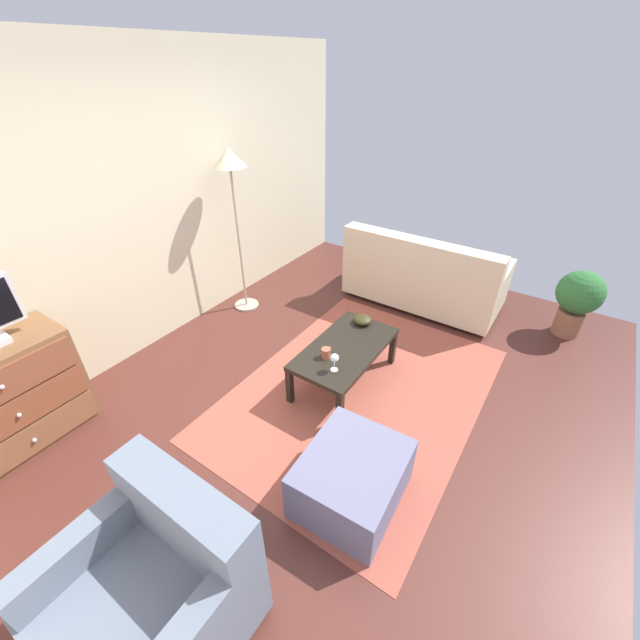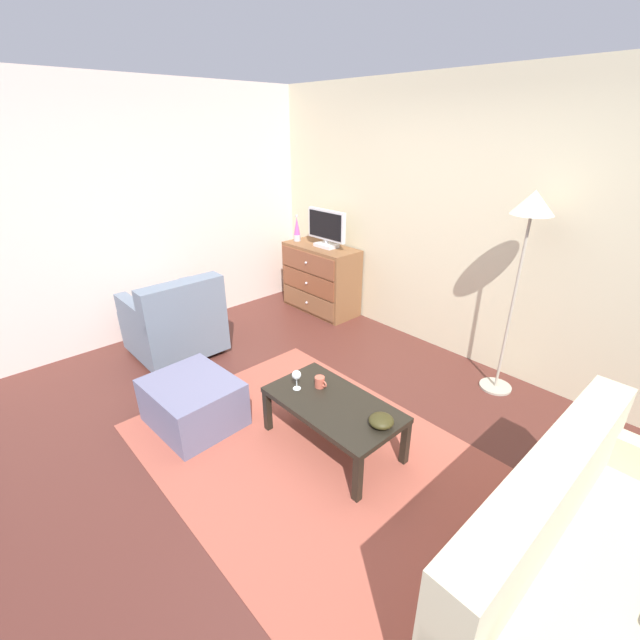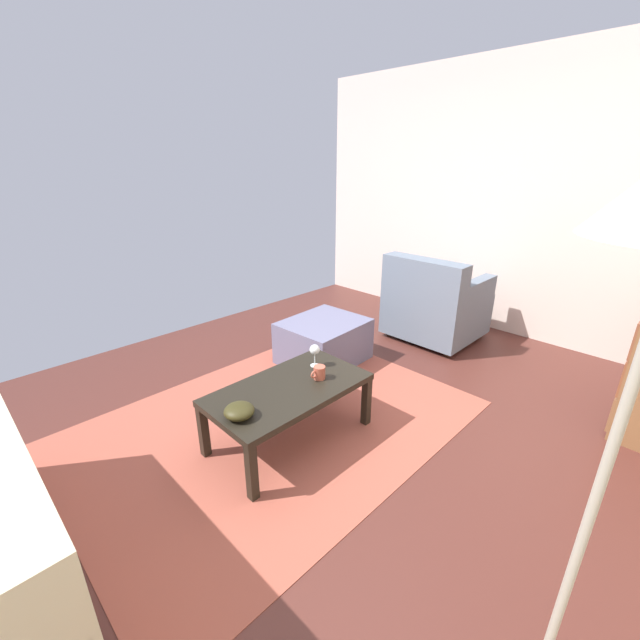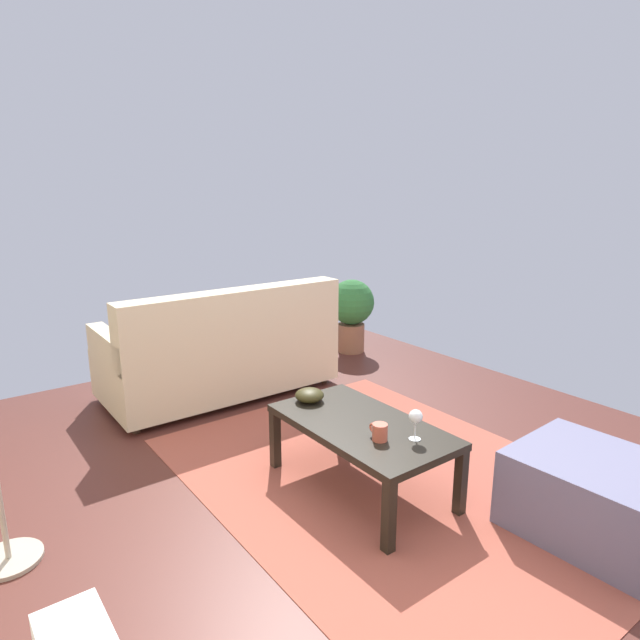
{
  "view_description": "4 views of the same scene",
  "coord_description": "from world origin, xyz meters",
  "px_view_note": "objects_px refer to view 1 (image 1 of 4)",
  "views": [
    {
      "loc": [
        -2.1,
        -1.33,
        2.46
      ],
      "look_at": [
        0.01,
        0.1,
        0.75
      ],
      "focal_mm": 22.14,
      "sensor_mm": 36.0,
      "label": 1
    },
    {
      "loc": [
        2.01,
        -1.77,
        2.2
      ],
      "look_at": [
        -0.1,
        0.18,
        0.86
      ],
      "focal_mm": 23.65,
      "sensor_mm": 36.0,
      "label": 2
    },
    {
      "loc": [
        1.65,
        1.68,
        1.7
      ],
      "look_at": [
        0.03,
        0.05,
        0.79
      ],
      "focal_mm": 22.72,
      "sensor_mm": 36.0,
      "label": 3
    },
    {
      "loc": [
        -1.75,
        1.75,
        1.62
      ],
      "look_at": [
        0.36,
        0.18,
        0.95
      ],
      "focal_mm": 30.44,
      "sensor_mm": 36.0,
      "label": 4
    }
  ],
  "objects_px": {
    "couch_large": "(423,277)",
    "ottoman": "(352,478)",
    "coffee_table": "(345,351)",
    "wine_glass": "(335,358)",
    "armchair": "(156,591)",
    "potted_plant": "(578,298)",
    "standing_lamp": "(231,175)",
    "dresser": "(3,401)",
    "bowl_decorative": "(363,320)",
    "mug": "(326,353)"
  },
  "relations": [
    {
      "from": "wine_glass",
      "to": "potted_plant",
      "type": "distance_m",
      "value": 2.71
    },
    {
      "from": "bowl_decorative",
      "to": "standing_lamp",
      "type": "bearing_deg",
      "value": 87.34
    },
    {
      "from": "standing_lamp",
      "to": "coffee_table",
      "type": "bearing_deg",
      "value": -106.17
    },
    {
      "from": "couch_large",
      "to": "ottoman",
      "type": "bearing_deg",
      "value": -167.26
    },
    {
      "from": "coffee_table",
      "to": "wine_glass",
      "type": "relative_size",
      "value": 6.44
    },
    {
      "from": "mug",
      "to": "standing_lamp",
      "type": "bearing_deg",
      "value": 66.62
    },
    {
      "from": "coffee_table",
      "to": "potted_plant",
      "type": "height_order",
      "value": "potted_plant"
    },
    {
      "from": "coffee_table",
      "to": "wine_glass",
      "type": "height_order",
      "value": "wine_glass"
    },
    {
      "from": "mug",
      "to": "ottoman",
      "type": "height_order",
      "value": "mug"
    },
    {
      "from": "bowl_decorative",
      "to": "standing_lamp",
      "type": "height_order",
      "value": "standing_lamp"
    },
    {
      "from": "ottoman",
      "to": "dresser",
      "type": "bearing_deg",
      "value": 113.35
    },
    {
      "from": "mug",
      "to": "potted_plant",
      "type": "xyz_separation_m",
      "value": [
        2.16,
        -1.63,
        0.0
      ]
    },
    {
      "from": "dresser",
      "to": "ottoman",
      "type": "height_order",
      "value": "dresser"
    },
    {
      "from": "ottoman",
      "to": "standing_lamp",
      "type": "relative_size",
      "value": 0.4
    },
    {
      "from": "mug",
      "to": "armchair",
      "type": "bearing_deg",
      "value": -171.85
    },
    {
      "from": "potted_plant",
      "to": "couch_large",
      "type": "bearing_deg",
      "value": 99.9
    },
    {
      "from": "coffee_table",
      "to": "potted_plant",
      "type": "relative_size",
      "value": 1.4
    },
    {
      "from": "ottoman",
      "to": "standing_lamp",
      "type": "xyz_separation_m",
      "value": [
        1.42,
        2.26,
        1.31
      ]
    },
    {
      "from": "mug",
      "to": "armchair",
      "type": "relative_size",
      "value": 0.13
    },
    {
      "from": "armchair",
      "to": "mug",
      "type": "bearing_deg",
      "value": 8.15
    },
    {
      "from": "dresser",
      "to": "bowl_decorative",
      "type": "relative_size",
      "value": 5.92
    },
    {
      "from": "wine_glass",
      "to": "bowl_decorative",
      "type": "height_order",
      "value": "wine_glass"
    },
    {
      "from": "dresser",
      "to": "standing_lamp",
      "type": "distance_m",
      "value": 2.65
    },
    {
      "from": "armchair",
      "to": "couch_large",
      "type": "bearing_deg",
      "value": 2.65
    },
    {
      "from": "coffee_table",
      "to": "armchair",
      "type": "bearing_deg",
      "value": -174.32
    },
    {
      "from": "mug",
      "to": "bowl_decorative",
      "type": "height_order",
      "value": "mug"
    },
    {
      "from": "dresser",
      "to": "standing_lamp",
      "type": "xyz_separation_m",
      "value": [
        2.42,
        -0.05,
        1.08
      ]
    },
    {
      "from": "coffee_table",
      "to": "armchair",
      "type": "relative_size",
      "value": 1.18
    },
    {
      "from": "couch_large",
      "to": "ottoman",
      "type": "xyz_separation_m",
      "value": [
        -2.64,
        -0.6,
        -0.15
      ]
    },
    {
      "from": "dresser",
      "to": "bowl_decorative",
      "type": "bearing_deg",
      "value": -34.78
    },
    {
      "from": "ottoman",
      "to": "potted_plant",
      "type": "distance_m",
      "value": 3.06
    },
    {
      "from": "dresser",
      "to": "standing_lamp",
      "type": "relative_size",
      "value": 0.57
    },
    {
      "from": "wine_glass",
      "to": "mug",
      "type": "height_order",
      "value": "wine_glass"
    },
    {
      "from": "bowl_decorative",
      "to": "potted_plant",
      "type": "height_order",
      "value": "potted_plant"
    },
    {
      "from": "bowl_decorative",
      "to": "couch_large",
      "type": "xyz_separation_m",
      "value": [
        1.29,
        -0.09,
        -0.09
      ]
    },
    {
      "from": "mug",
      "to": "ottoman",
      "type": "distance_m",
      "value": 1.04
    },
    {
      "from": "bowl_decorative",
      "to": "potted_plant",
      "type": "xyz_separation_m",
      "value": [
        1.56,
        -1.62,
        0.01
      ]
    },
    {
      "from": "wine_glass",
      "to": "couch_large",
      "type": "xyz_separation_m",
      "value": [
        2.0,
        0.05,
        -0.17
      ]
    },
    {
      "from": "standing_lamp",
      "to": "dresser",
      "type": "bearing_deg",
      "value": 178.85
    },
    {
      "from": "dresser",
      "to": "mug",
      "type": "xyz_separation_m",
      "value": [
        1.74,
        -1.62,
        0.01
      ]
    },
    {
      "from": "standing_lamp",
      "to": "wine_glass",
      "type": "bearing_deg",
      "value": -114.46
    },
    {
      "from": "dresser",
      "to": "coffee_table",
      "type": "xyz_separation_m",
      "value": [
        1.94,
        -1.68,
        -0.08
      ]
    },
    {
      "from": "dresser",
      "to": "potted_plant",
      "type": "distance_m",
      "value": 5.08
    },
    {
      "from": "couch_large",
      "to": "standing_lamp",
      "type": "bearing_deg",
      "value": 126.16
    },
    {
      "from": "couch_large",
      "to": "potted_plant",
      "type": "distance_m",
      "value": 1.56
    },
    {
      "from": "bowl_decorative",
      "to": "ottoman",
      "type": "distance_m",
      "value": 1.53
    },
    {
      "from": "coffee_table",
      "to": "ottoman",
      "type": "xyz_separation_m",
      "value": [
        -0.95,
        -0.63,
        -0.15
      ]
    },
    {
      "from": "standing_lamp",
      "to": "couch_large",
      "type": "bearing_deg",
      "value": -53.84
    },
    {
      "from": "bowl_decorative",
      "to": "armchair",
      "type": "distance_m",
      "value": 2.51
    },
    {
      "from": "wine_glass",
      "to": "bowl_decorative",
      "type": "xyz_separation_m",
      "value": [
        0.71,
        0.14,
        -0.08
      ]
    }
  ]
}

